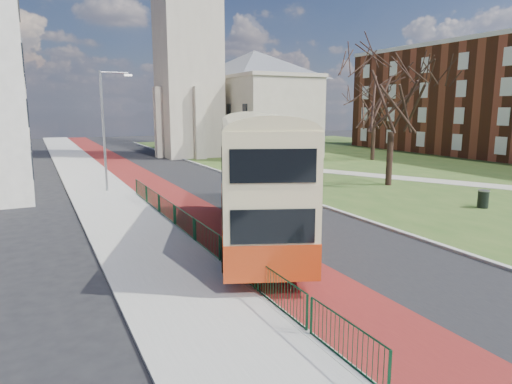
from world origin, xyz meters
TOP-DOWN VIEW (x-y plane):
  - ground at (0.00, 0.00)m, footprint 160.00×160.00m
  - road_carriageway at (1.50, 20.00)m, footprint 9.00×120.00m
  - bus_lane at (-1.20, 20.00)m, footprint 3.40×120.00m
  - pavement_west at (-5.00, 20.00)m, footprint 4.00×120.00m
  - kerb_west at (-3.00, 20.00)m, footprint 0.25×120.00m
  - kerb_east at (6.10, 22.00)m, footprint 0.25×80.00m
  - grass_green at (26.00, 22.00)m, footprint 40.00×80.00m
  - footpath at (20.00, 10.00)m, footprint 18.84×32.82m
  - pedestrian_railing at (-2.95, 4.00)m, footprint 0.07×24.00m
  - gothic_church at (12.56, 38.00)m, footprint 16.38×18.00m
  - streetlamp at (-4.35, 18.00)m, footprint 2.13×0.18m
  - bus at (-0.41, 3.07)m, footprint 7.43×12.83m
  - winter_tree_near at (14.75, 11.58)m, footprint 8.15×8.15m
  - winter_tree_far at (24.70, 25.13)m, footprint 7.77×7.77m
  - litter_bin at (14.17, 3.13)m, footprint 0.74×0.74m

SIDE VIEW (x-z plane):
  - ground at x=0.00m, z-range 0.00..0.00m
  - road_carriageway at x=1.50m, z-range 0.00..0.01m
  - bus_lane at x=-1.20m, z-range 0.00..0.01m
  - grass_green at x=26.00m, z-range 0.00..0.04m
  - footpath at x=20.00m, z-range 0.04..0.07m
  - pavement_west at x=-5.00m, z-range 0.00..0.12m
  - kerb_west at x=-3.00m, z-range 0.00..0.13m
  - kerb_east at x=6.10m, z-range 0.00..0.13m
  - pedestrian_railing at x=-2.95m, z-range -0.01..1.11m
  - litter_bin at x=14.17m, z-range 0.04..1.08m
  - bus at x=-0.41m, z-range 0.37..5.66m
  - streetlamp at x=-4.35m, z-range 0.59..8.59m
  - winter_tree_far at x=24.70m, z-range 1.75..10.63m
  - winter_tree_near at x=14.75m, z-range 1.99..12.09m
  - gothic_church at x=12.56m, z-range -6.87..33.13m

